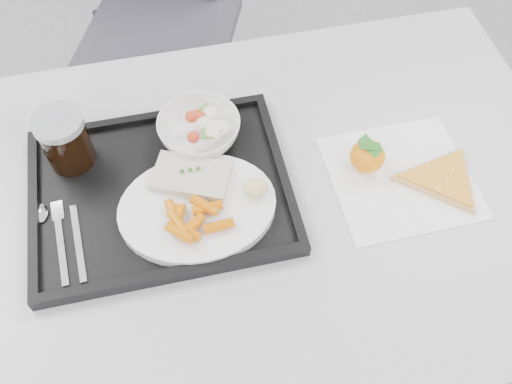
% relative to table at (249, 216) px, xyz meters
% --- Properties ---
extents(table, '(1.20, 0.80, 0.75)m').
position_rel_table_xyz_m(table, '(0.00, 0.00, 0.00)').
color(table, '#B6B6B8').
rests_on(table, ground).
extents(tray, '(0.45, 0.35, 0.03)m').
position_rel_table_xyz_m(tray, '(-0.15, 0.04, 0.08)').
color(tray, black).
rests_on(tray, table).
extents(dinner_plate, '(0.27, 0.27, 0.02)m').
position_rel_table_xyz_m(dinner_plate, '(-0.09, -0.02, 0.09)').
color(dinner_plate, white).
rests_on(dinner_plate, tray).
extents(fish_fillet, '(0.15, 0.13, 0.03)m').
position_rel_table_xyz_m(fish_fillet, '(-0.09, 0.04, 0.11)').
color(fish_fillet, beige).
rests_on(fish_fillet, dinner_plate).
extents(bread_roll, '(0.05, 0.05, 0.03)m').
position_rel_table_xyz_m(bread_roll, '(0.01, -0.02, 0.12)').
color(bread_roll, '#D2AF84').
rests_on(bread_roll, dinner_plate).
extents(salad_bowl, '(0.15, 0.15, 0.05)m').
position_rel_table_xyz_m(salad_bowl, '(-0.06, 0.14, 0.11)').
color(salad_bowl, white).
rests_on(salad_bowl, tray).
extents(cola_glass, '(0.09, 0.09, 0.11)m').
position_rel_table_xyz_m(cola_glass, '(-0.30, 0.14, 0.14)').
color(cola_glass, black).
rests_on(cola_glass, tray).
extents(cutlery, '(0.09, 0.17, 0.01)m').
position_rel_table_xyz_m(cutlery, '(-0.33, -0.01, 0.08)').
color(cutlery, silver).
rests_on(cutlery, tray).
extents(napkin, '(0.25, 0.24, 0.00)m').
position_rel_table_xyz_m(napkin, '(0.28, -0.02, 0.07)').
color(napkin, white).
rests_on(napkin, table).
extents(tangerine, '(0.07, 0.07, 0.07)m').
position_rel_table_xyz_m(tangerine, '(0.22, 0.02, 0.10)').
color(tangerine, orange).
rests_on(tangerine, napkin).
extents(pizza_slice, '(0.23, 0.23, 0.02)m').
position_rel_table_xyz_m(pizza_slice, '(0.34, -0.05, 0.08)').
color(pizza_slice, tan).
rests_on(pizza_slice, napkin).
extents(carrot_pile, '(0.11, 0.10, 0.03)m').
position_rel_table_xyz_m(carrot_pile, '(-0.11, -0.05, 0.11)').
color(carrot_pile, '#CE6404').
rests_on(carrot_pile, dinner_plate).
extents(salad_contents, '(0.08, 0.09, 0.03)m').
position_rel_table_xyz_m(salad_contents, '(-0.04, 0.14, 0.12)').
color(salad_contents, '#BB3519').
rests_on(salad_contents, salad_bowl).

